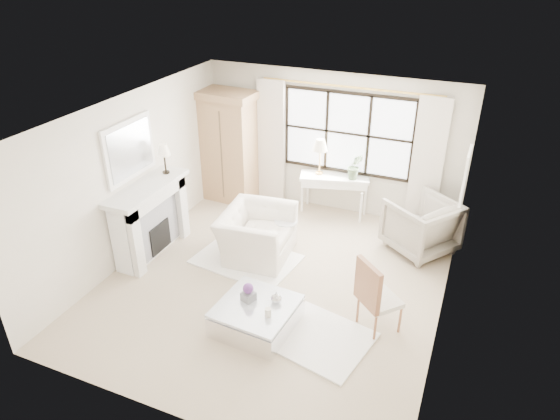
% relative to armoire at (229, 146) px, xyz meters
% --- Properties ---
extents(floor, '(5.50, 5.50, 0.00)m').
position_rel_armoire_xyz_m(floor, '(1.99, -2.34, -1.14)').
color(floor, '#C3AD91').
rests_on(floor, ground).
extents(ceiling, '(5.50, 5.50, 0.00)m').
position_rel_armoire_xyz_m(ceiling, '(1.99, -2.34, 1.56)').
color(ceiling, white).
rests_on(ceiling, ground).
extents(wall_back, '(5.00, 0.00, 5.00)m').
position_rel_armoire_xyz_m(wall_back, '(1.99, 0.41, 0.21)').
color(wall_back, beige).
rests_on(wall_back, ground).
extents(wall_front, '(5.00, 0.00, 5.00)m').
position_rel_armoire_xyz_m(wall_front, '(1.99, -5.09, 0.21)').
color(wall_front, beige).
rests_on(wall_front, ground).
extents(wall_left, '(0.00, 5.50, 5.50)m').
position_rel_armoire_xyz_m(wall_left, '(-0.51, -2.34, 0.21)').
color(wall_left, silver).
rests_on(wall_left, ground).
extents(wall_right, '(0.00, 5.50, 5.50)m').
position_rel_armoire_xyz_m(wall_right, '(4.49, -2.34, 0.21)').
color(wall_right, white).
rests_on(wall_right, ground).
extents(window_pane, '(2.40, 0.02, 1.50)m').
position_rel_armoire_xyz_m(window_pane, '(2.29, 0.39, 0.46)').
color(window_pane, silver).
rests_on(window_pane, wall_back).
extents(window_frame, '(2.50, 0.04, 1.50)m').
position_rel_armoire_xyz_m(window_frame, '(2.29, 0.38, 0.46)').
color(window_frame, black).
rests_on(window_frame, wall_back).
extents(curtain_rod, '(3.30, 0.04, 0.04)m').
position_rel_armoire_xyz_m(curtain_rod, '(2.29, 0.33, 1.33)').
color(curtain_rod, gold).
rests_on(curtain_rod, wall_back).
extents(curtain_left, '(0.55, 0.10, 2.47)m').
position_rel_armoire_xyz_m(curtain_left, '(0.79, 0.31, 0.10)').
color(curtain_left, beige).
rests_on(curtain_left, ground).
extents(curtain_right, '(0.55, 0.10, 2.47)m').
position_rel_armoire_xyz_m(curtain_right, '(3.79, 0.31, 0.10)').
color(curtain_right, beige).
rests_on(curtain_right, ground).
extents(fireplace, '(0.58, 1.66, 1.26)m').
position_rel_armoire_xyz_m(fireplace, '(-0.28, -2.34, -0.49)').
color(fireplace, silver).
rests_on(fireplace, ground).
extents(mirror_frame, '(0.05, 1.15, 0.95)m').
position_rel_armoire_xyz_m(mirror_frame, '(-0.48, -2.34, 0.70)').
color(mirror_frame, white).
rests_on(mirror_frame, wall_left).
extents(mirror_glass, '(0.02, 1.00, 0.80)m').
position_rel_armoire_xyz_m(mirror_glass, '(-0.45, -2.34, 0.70)').
color(mirror_glass, silver).
rests_on(mirror_glass, wall_left).
extents(art_frame, '(0.04, 0.62, 0.82)m').
position_rel_armoire_xyz_m(art_frame, '(4.46, -0.64, 0.41)').
color(art_frame, white).
rests_on(art_frame, wall_right).
extents(art_canvas, '(0.01, 0.52, 0.72)m').
position_rel_armoire_xyz_m(art_canvas, '(4.44, -0.64, 0.41)').
color(art_canvas, '#B9AD8F').
rests_on(art_canvas, wall_right).
extents(mantel_lamp, '(0.22, 0.22, 0.51)m').
position_rel_armoire_xyz_m(mantel_lamp, '(-0.23, -1.80, 0.51)').
color(mantel_lamp, black).
rests_on(mantel_lamp, fireplace).
extents(armoire, '(1.15, 0.76, 2.24)m').
position_rel_armoire_xyz_m(armoire, '(0.00, 0.00, 0.00)').
color(armoire, tan).
rests_on(armoire, floor).
extents(console_table, '(1.37, 0.78, 0.80)m').
position_rel_armoire_xyz_m(console_table, '(2.16, 0.18, -0.74)').
color(console_table, white).
rests_on(console_table, floor).
extents(console_lamp, '(0.28, 0.28, 0.69)m').
position_rel_armoire_xyz_m(console_lamp, '(1.85, 0.17, 0.22)').
color(console_lamp, gold).
rests_on(console_lamp, console_table).
extents(orchid_plant, '(0.34, 0.31, 0.51)m').
position_rel_armoire_xyz_m(orchid_plant, '(2.53, 0.19, -0.09)').
color(orchid_plant, '#536D48').
rests_on(orchid_plant, console_table).
extents(side_table, '(0.40, 0.40, 0.51)m').
position_rel_armoire_xyz_m(side_table, '(1.76, -1.30, -0.81)').
color(side_table, silver).
rests_on(side_table, floor).
extents(rug_left, '(1.77, 1.35, 0.03)m').
position_rel_armoire_xyz_m(rug_left, '(1.33, -1.97, -1.13)').
color(rug_left, white).
rests_on(rug_left, floor).
extents(rug_right, '(1.67, 1.39, 0.03)m').
position_rel_armoire_xyz_m(rug_right, '(2.97, -3.27, -1.13)').
color(rug_right, white).
rests_on(rug_right, floor).
extents(club_armchair, '(1.19, 1.34, 0.81)m').
position_rel_armoire_xyz_m(club_armchair, '(1.41, -1.74, -0.73)').
color(club_armchair, white).
rests_on(club_armchair, floor).
extents(wingback_chair, '(1.42, 1.42, 0.94)m').
position_rel_armoire_xyz_m(wingback_chair, '(3.92, -0.50, -0.67)').
color(wingback_chair, gray).
rests_on(wingback_chair, floor).
extents(french_chair, '(0.68, 0.68, 1.08)m').
position_rel_armoire_xyz_m(french_chair, '(3.71, -2.76, -0.83)').
color(french_chair, '#A06743').
rests_on(french_chair, floor).
extents(coffee_table, '(1.07, 1.07, 0.38)m').
position_rel_armoire_xyz_m(coffee_table, '(2.18, -3.39, -0.96)').
color(coffee_table, white).
rests_on(coffee_table, floor).
extents(planter_box, '(0.21, 0.21, 0.12)m').
position_rel_armoire_xyz_m(planter_box, '(2.04, -3.33, -0.70)').
color(planter_box, slate).
rests_on(planter_box, coffee_table).
extents(planter_flowers, '(0.15, 0.15, 0.15)m').
position_rel_armoire_xyz_m(planter_flowers, '(2.04, -3.33, -0.56)').
color(planter_flowers, '#603078').
rests_on(planter_flowers, planter_box).
extents(pillar_candle, '(0.09, 0.09, 0.12)m').
position_rel_armoire_xyz_m(pillar_candle, '(2.43, -3.53, -0.70)').
color(pillar_candle, silver).
rests_on(pillar_candle, coffee_table).
extents(coffee_vase, '(0.18, 0.18, 0.16)m').
position_rel_armoire_xyz_m(coffee_vase, '(2.41, -3.23, -0.68)').
color(coffee_vase, silver).
rests_on(coffee_vase, coffee_table).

